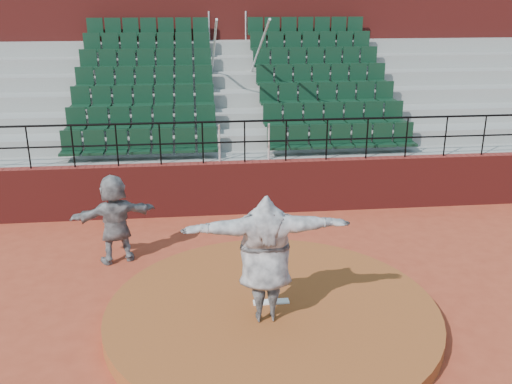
# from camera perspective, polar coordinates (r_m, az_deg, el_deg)

# --- Properties ---
(ground) EXTENTS (90.00, 90.00, 0.00)m
(ground) POSITION_cam_1_polar(r_m,az_deg,el_deg) (9.75, 1.63, -12.70)
(ground) COLOR #A13C24
(ground) RESTS_ON ground
(pitchers_mound) EXTENTS (5.50, 5.50, 0.25)m
(pitchers_mound) POSITION_cam_1_polar(r_m,az_deg,el_deg) (9.68, 1.63, -12.08)
(pitchers_mound) COLOR brown
(pitchers_mound) RESTS_ON ground
(pitching_rubber) EXTENTS (0.60, 0.15, 0.03)m
(pitching_rubber) POSITION_cam_1_polar(r_m,az_deg,el_deg) (9.74, 1.52, -10.92)
(pitching_rubber) COLOR white
(pitching_rubber) RESTS_ON pitchers_mound
(boundary_wall) EXTENTS (24.00, 0.30, 1.30)m
(boundary_wall) POSITION_cam_1_polar(r_m,az_deg,el_deg) (13.98, -1.11, 0.47)
(boundary_wall) COLOR maroon
(boundary_wall) RESTS_ON ground
(wall_railing) EXTENTS (24.04, 0.05, 1.03)m
(wall_railing) POSITION_cam_1_polar(r_m,az_deg,el_deg) (13.60, -1.14, 5.98)
(wall_railing) COLOR black
(wall_railing) RESTS_ON boundary_wall
(seating_deck) EXTENTS (24.00, 5.97, 4.63)m
(seating_deck) POSITION_cam_1_polar(r_m,az_deg,el_deg) (17.27, -2.22, 6.88)
(seating_deck) COLOR gray
(seating_deck) RESTS_ON ground
(press_box_facade) EXTENTS (24.00, 3.00, 7.10)m
(press_box_facade) POSITION_cam_1_polar(r_m,az_deg,el_deg) (20.88, -3.10, 14.85)
(press_box_facade) COLOR maroon
(press_box_facade) RESTS_ON ground
(pitcher) EXTENTS (2.56, 0.71, 2.08)m
(pitcher) POSITION_cam_1_polar(r_m,az_deg,el_deg) (8.85, 0.94, -6.66)
(pitcher) COLOR black
(pitcher) RESTS_ON pitchers_mound
(fielder) EXTENTS (1.78, 1.02, 1.83)m
(fielder) POSITION_cam_1_polar(r_m,az_deg,el_deg) (11.69, -13.92, -2.61)
(fielder) COLOR black
(fielder) RESTS_ON ground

